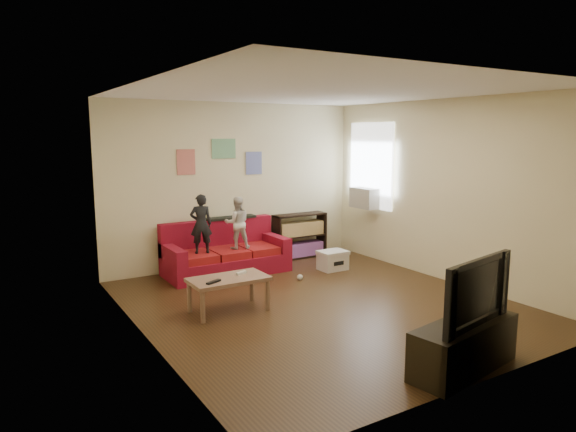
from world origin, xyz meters
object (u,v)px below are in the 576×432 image
child_b (237,223)px  tv_stand (464,346)px  file_box (333,260)px  television (467,290)px  coffee_table (229,282)px  sofa (225,255)px  child_a (201,224)px  bookshelf (300,238)px

child_b → tv_stand: (0.32, -4.15, -0.58)m
child_b → file_box: size_ratio=1.81×
tv_stand → television: television is taller
file_box → tv_stand: tv_stand is taller
child_b → file_box: child_b is taller
coffee_table → tv_stand: size_ratio=0.78×
child_b → tv_stand: child_b is taller
file_box → sofa: bearing=154.0°
coffee_table → television: (1.18, -2.62, 0.41)m
child_b → television: size_ratio=0.75×
tv_stand → television: 0.55m
child_a → coffee_table: size_ratio=0.93×
sofa → bookshelf: 1.58m
child_a → child_b: 0.60m
child_a → bookshelf: size_ratio=0.91×
television → coffee_table: bearing=102.9°
tv_stand → television: bearing=0.0°
television → tv_stand: bearing=0.0°
coffee_table → sofa: bearing=67.1°
child_a → coffee_table: (-0.27, -1.53, -0.48)m
coffee_table → bookshelf: (2.28, 1.93, -0.02)m
sofa → television: television is taller
child_b → file_box: 1.67m
bookshelf → tv_stand: bookshelf is taller
sofa → child_a: size_ratio=2.14×
sofa → child_a: bearing=-159.9°
tv_stand → coffee_table: bearing=105.0°
child_b → bookshelf: size_ratio=0.83×
child_a → television: (0.92, -4.15, -0.08)m
file_box → tv_stand: bearing=-107.2°
sofa → child_a: child_a is taller
child_b → bookshelf: 1.54m
bookshelf → sofa: bearing=-171.5°
television → child_b: bearing=82.9°
tv_stand → television: size_ratio=1.13×
sofa → television: size_ratio=1.76×
child_b → sofa: bearing=-31.8°
sofa → child_b: 0.57m
sofa → television: bearing=-83.9°
coffee_table → bookshelf: bookshelf is taller
child_a → tv_stand: (0.92, -4.15, -0.62)m
bookshelf → television: bearing=-103.6°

